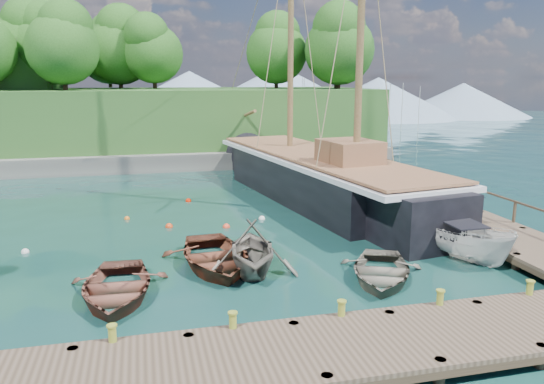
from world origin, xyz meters
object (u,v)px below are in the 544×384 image
(rowboat_1, at_px, (252,273))
(schooner, at_px, (319,180))
(rowboat_0, at_px, (116,298))
(rowboat_2, at_px, (215,267))
(rowboat_3, at_px, (380,280))
(cabin_boat_white, at_px, (462,259))

(rowboat_1, relative_size, schooner, 0.14)
(rowboat_0, distance_m, rowboat_2, 4.09)
(rowboat_1, relative_size, rowboat_3, 0.94)
(rowboat_2, distance_m, cabin_boat_white, 9.63)
(rowboat_0, xyz_separation_m, rowboat_3, (8.96, -0.61, 0.00))
(schooner, bearing_deg, rowboat_2, -136.30)
(rowboat_2, height_order, rowboat_3, rowboat_2)
(rowboat_0, relative_size, schooner, 0.17)
(rowboat_0, height_order, rowboat_1, rowboat_1)
(rowboat_3, xyz_separation_m, schooner, (1.95, 12.39, 1.14))
(cabin_boat_white, xyz_separation_m, schooner, (-2.11, 11.15, 1.14))
(cabin_boat_white, distance_m, schooner, 11.41)
(rowboat_3, height_order, schooner, schooner)
(rowboat_1, bearing_deg, schooner, 68.39)
(rowboat_1, height_order, cabin_boat_white, rowboat_1)
(rowboat_2, relative_size, rowboat_3, 1.21)
(rowboat_0, xyz_separation_m, rowboat_1, (4.71, 1.15, 0.00))
(rowboat_2, bearing_deg, rowboat_0, -152.48)
(rowboat_0, bearing_deg, cabin_boat_white, 6.25)
(rowboat_1, distance_m, rowboat_2, 1.53)
(rowboat_3, bearing_deg, rowboat_0, -158.41)
(rowboat_3, bearing_deg, cabin_boat_white, 42.48)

